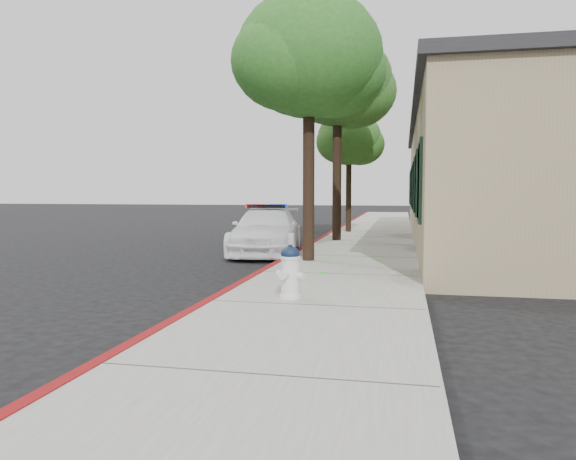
% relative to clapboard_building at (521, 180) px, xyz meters
% --- Properties ---
extents(ground, '(120.00, 120.00, 0.00)m').
position_rel_clapboard_building_xyz_m(ground, '(-6.69, -9.00, -2.13)').
color(ground, black).
rests_on(ground, ground).
extents(sidewalk, '(3.20, 60.00, 0.15)m').
position_rel_clapboard_building_xyz_m(sidewalk, '(-5.09, -6.00, -2.05)').
color(sidewalk, gray).
rests_on(sidewalk, ground).
extents(red_curb, '(0.14, 60.00, 0.16)m').
position_rel_clapboard_building_xyz_m(red_curb, '(-6.63, -6.00, -2.05)').
color(red_curb, maroon).
rests_on(red_curb, ground).
extents(clapboard_building, '(7.30, 20.89, 4.24)m').
position_rel_clapboard_building_xyz_m(clapboard_building, '(0.00, 0.00, 0.00)').
color(clapboard_building, '#877258').
rests_on(clapboard_building, ground).
extents(police_car, '(2.34, 4.60, 1.40)m').
position_rel_clapboard_building_xyz_m(police_car, '(-7.59, -4.66, -1.48)').
color(police_car, white).
rests_on(police_car, ground).
extents(fire_hydrant, '(0.46, 0.40, 0.80)m').
position_rel_clapboard_building_xyz_m(fire_hydrant, '(-5.48, -11.59, -1.57)').
color(fire_hydrant, silver).
rests_on(fire_hydrant, sidewalk).
extents(street_tree_near, '(3.43, 3.34, 6.12)m').
position_rel_clapboard_building_xyz_m(street_tree_near, '(-5.98, -7.03, 2.59)').
color(street_tree_near, black).
rests_on(street_tree_near, sidewalk).
extents(street_tree_mid, '(3.73, 3.52, 6.71)m').
position_rel_clapboard_building_xyz_m(street_tree_mid, '(-5.98, -1.51, 3.08)').
color(street_tree_mid, black).
rests_on(street_tree_mid, sidewalk).
extents(street_tree_far, '(2.68, 2.54, 4.80)m').
position_rel_clapboard_building_xyz_m(street_tree_far, '(-5.96, 2.37, 1.63)').
color(street_tree_far, black).
rests_on(street_tree_far, sidewalk).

